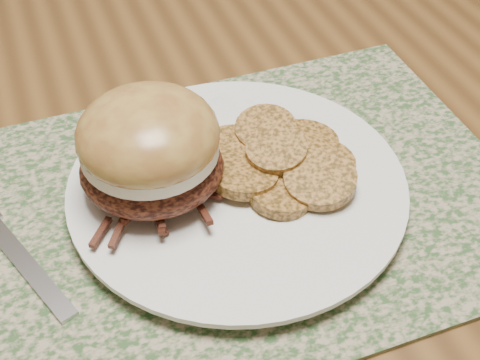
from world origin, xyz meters
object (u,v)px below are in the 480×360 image
(dinner_plate, at_px, (237,188))
(fork, at_px, (12,248))
(dining_table, at_px, (220,91))
(pork_sandwich, at_px, (150,149))

(dinner_plate, distance_m, fork, 0.18)
(dining_table, bearing_deg, fork, -136.02)
(pork_sandwich, height_order, fork, pork_sandwich)
(pork_sandwich, bearing_deg, dinner_plate, 0.26)
(dining_table, xyz_separation_m, pork_sandwich, (-0.13, -0.23, 0.14))
(dinner_plate, bearing_deg, fork, 178.27)
(dining_table, relative_size, fork, 9.19)
(dining_table, relative_size, pork_sandwich, 11.05)
(dinner_plate, bearing_deg, pork_sandwich, 166.03)
(dinner_plate, relative_size, pork_sandwich, 1.92)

